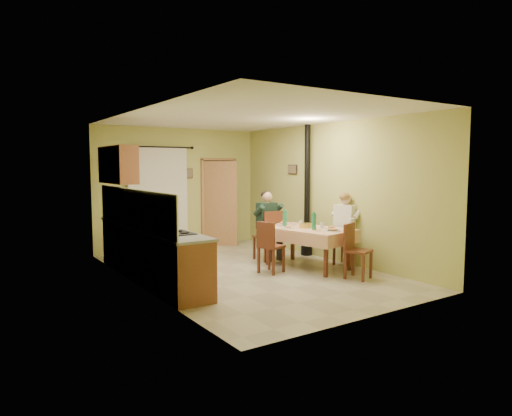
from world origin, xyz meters
TOP-DOWN VIEW (x-y plane):
  - floor at (0.00, 0.00)m, footprint 4.00×6.00m
  - room_shell at (0.00, 0.00)m, footprint 4.04×6.04m
  - kitchen_run at (-1.71, 0.40)m, footprint 0.64×3.64m
  - upper_cabinets at (-1.82, 1.70)m, footprint 0.35×1.40m
  - curtain at (-0.55, 2.90)m, footprint 1.70×0.07m
  - doorway at (1.00, 2.84)m, footprint 0.96×0.60m
  - dining_table at (1.13, -0.36)m, footprint 1.30×1.82m
  - tableware at (1.16, -0.45)m, footprint 0.92×1.58m
  - chair_far at (0.91, 0.64)m, footprint 0.46×0.46m
  - chair_near at (1.29, -1.48)m, footprint 0.50×0.50m
  - chair_right at (1.91, -0.57)m, footprint 0.45×0.45m
  - chair_left at (0.30, -0.31)m, footprint 0.49×0.49m
  - man_far at (0.91, 0.66)m, footprint 0.58×0.47m
  - man_right at (1.90, -0.57)m, footprint 0.55×0.64m
  - stove_flue at (1.90, 0.60)m, footprint 0.24×0.24m
  - picture_back at (0.25, 2.97)m, footprint 0.19×0.03m
  - picture_right at (1.97, 1.20)m, footprint 0.03×0.31m

SIDE VIEW (x-z plane):
  - floor at x=0.00m, z-range -0.01..0.01m
  - chair_right at x=1.91m, z-range -0.17..0.75m
  - chair_left at x=0.30m, z-range -0.18..0.76m
  - chair_near at x=1.29m, z-range -0.18..0.76m
  - chair_far at x=0.91m, z-range -0.22..0.80m
  - dining_table at x=1.13m, z-range 0.00..0.76m
  - kitchen_run at x=-1.71m, z-range -0.30..1.26m
  - tableware at x=1.16m, z-range 0.66..0.99m
  - man_far at x=0.91m, z-range 0.18..1.57m
  - man_right at x=1.90m, z-range 0.18..1.57m
  - stove_flue at x=1.90m, z-range -0.38..2.42m
  - doorway at x=1.00m, z-range -0.02..2.13m
  - curtain at x=-0.55m, z-range 0.15..2.37m
  - picture_back at x=0.25m, z-range 1.64..1.86m
  - room_shell at x=0.00m, z-range 0.41..3.23m
  - picture_right at x=1.97m, z-range 1.75..1.96m
  - upper_cabinets at x=-1.82m, z-range 1.60..2.30m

